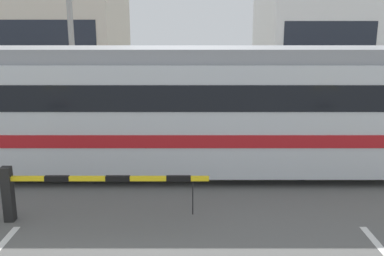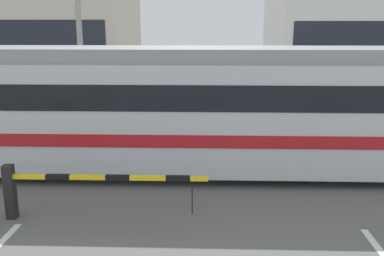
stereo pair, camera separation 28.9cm
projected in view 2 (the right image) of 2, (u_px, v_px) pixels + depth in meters
name	position (u px, v px, depth m)	size (l,w,h in m)	color
rail_track_near	(193.00, 178.00, 11.25)	(50.00, 0.10, 0.08)	#5B564C
rail_track_far	(195.00, 162.00, 12.64)	(50.00, 0.10, 0.08)	#5B564C
commuter_train	(131.00, 107.00, 11.59)	(15.00, 2.74, 3.40)	silver
crossing_barrier_near	(62.00, 185.00, 8.81)	(4.22, 0.20, 1.17)	black
crossing_barrier_far	(272.00, 120.00, 14.84)	(4.22, 0.20, 1.17)	black
pedestrian	(205.00, 97.00, 18.16)	(0.38, 0.23, 1.73)	brown
building_left_of_street	(73.00, 38.00, 24.93)	(6.78, 7.94, 6.53)	beige
building_right_of_street	(319.00, 39.00, 24.47)	(5.39, 7.94, 6.44)	white
utility_pole_streetside	(80.00, 44.00, 16.93)	(0.22, 0.22, 6.54)	gray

